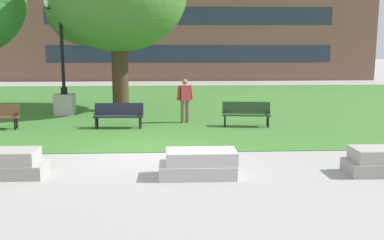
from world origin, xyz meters
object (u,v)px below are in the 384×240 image
Objects in this scene: park_bench_near_left at (246,112)px; lamp_post_right at (64,91)px; concrete_block_center at (5,164)px; concrete_block_left at (199,164)px; park_bench_near_right at (119,114)px; person_bystander_near_lawn at (185,98)px.

lamp_post_right is (-7.45, 3.02, 0.50)m from park_bench_near_left.
park_bench_near_left reaches higher than concrete_block_center.
lamp_post_right reaches higher than concrete_block_center.
park_bench_near_left is 0.37× the size of lamp_post_right.
concrete_block_left is at bearing -109.09° from park_bench_near_left.
concrete_block_center is 4.62m from concrete_block_left.
concrete_block_center is 1.01× the size of park_bench_near_right.
concrete_block_center is 9.10m from park_bench_near_left.
park_bench_near_right is 0.36× the size of lamp_post_right.
concrete_block_center is at bearing 177.05° from concrete_block_left.
concrete_block_center is 1.07× the size of person_bystander_near_lawn.
park_bench_near_right is at bearing -158.77° from person_bystander_near_lawn.
park_bench_near_right is (2.03, 5.95, 0.23)m from concrete_block_center.
concrete_block_left is 10.73m from lamp_post_right.
concrete_block_left is (4.61, -0.24, 0.00)m from concrete_block_center.
park_bench_near_right is (-4.76, -0.11, 0.00)m from park_bench_near_left.
concrete_block_left is at bearing -60.50° from lamp_post_right.
park_bench_near_right reaches higher than concrete_block_left.
lamp_post_right is at bearing 157.25° from person_bystander_near_lawn.
person_bystander_near_lawn is at bearing 159.47° from park_bench_near_left.
person_bystander_near_lawn is at bearing -22.75° from lamp_post_right.
person_bystander_near_lawn is at bearing 90.83° from concrete_block_left.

